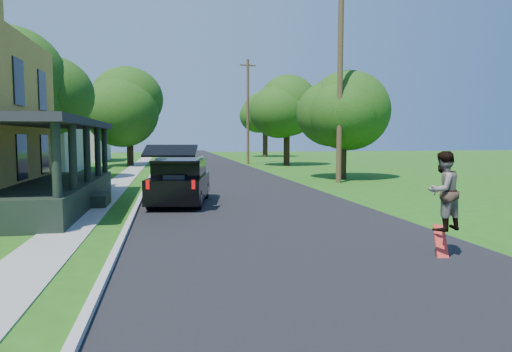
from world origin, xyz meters
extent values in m
plane|color=#245511|center=(0.00, 0.00, 0.00)|extent=(140.00, 140.00, 0.00)
cube|color=black|center=(0.00, 20.00, 0.00)|extent=(8.00, 120.00, 0.02)
cube|color=#A5A5A0|center=(-4.05, 20.00, 0.00)|extent=(0.15, 120.00, 0.12)
cube|color=#9A9992|center=(-5.60, 20.00, 0.00)|extent=(1.30, 120.00, 0.03)
cube|color=black|center=(-6.80, 6.00, 0.45)|extent=(2.40, 10.00, 0.90)
cube|color=black|center=(-6.80, 6.00, 3.00)|extent=(2.60, 10.30, 0.25)
cube|color=#BCB3A7|center=(-13.50, 24.00, 2.50)|extent=(8.00, 8.00, 5.00)
pyramid|color=black|center=(-13.50, 24.00, 7.20)|extent=(12.78, 12.78, 2.20)
cube|color=#BCB3A7|center=(-13.50, 40.00, 2.50)|extent=(8.00, 8.00, 5.00)
pyramid|color=black|center=(-13.50, 40.00, 7.20)|extent=(12.78, 12.78, 2.20)
cube|color=black|center=(-2.51, 5.93, 0.65)|extent=(2.55, 4.65, 0.85)
cube|color=black|center=(-2.49, 6.08, 1.33)|extent=(2.13, 2.97, 0.55)
cube|color=black|center=(-2.49, 6.08, 1.63)|extent=(2.18, 3.07, 0.08)
cube|color=black|center=(-2.86, 3.81, 2.05)|extent=(1.83, 1.18, 0.38)
cube|color=#36363B|center=(-2.73, 4.63, 0.95)|extent=(0.79, 0.71, 0.45)
cube|color=silver|center=(-3.22, 6.20, 1.72)|extent=(0.45, 2.40, 0.06)
cube|color=silver|center=(-1.76, 5.96, 1.72)|extent=(0.45, 2.40, 0.06)
cube|color=#990505|center=(-3.60, 3.90, 0.95)|extent=(0.13, 0.08, 0.30)
cube|color=#990505|center=(-2.14, 3.66, 0.95)|extent=(0.13, 0.08, 0.30)
cylinder|color=black|center=(-3.07, 7.50, 0.34)|extent=(0.35, 0.71, 0.68)
cylinder|color=black|center=(-1.48, 7.24, 0.34)|extent=(0.35, 0.71, 0.68)
cylinder|color=black|center=(-3.55, 4.63, 0.34)|extent=(0.35, 0.71, 0.68)
cylinder|color=black|center=(-1.95, 4.37, 0.34)|extent=(0.35, 0.71, 0.68)
imported|color=black|center=(2.50, -3.00, 1.40)|extent=(0.94, 0.84, 1.61)
cube|color=red|center=(2.63, -2.80, 0.25)|extent=(0.43, 0.60, 0.77)
cylinder|color=black|center=(-10.31, 16.10, 1.48)|extent=(0.60, 0.60, 2.96)
sphere|color=#35661B|center=(-10.31, 16.10, 4.80)|extent=(5.85, 5.85, 5.54)
sphere|color=#35661B|center=(-9.89, 15.82, 6.04)|extent=(5.07, 5.07, 4.80)
sphere|color=#35661B|center=(-10.84, 16.47, 5.42)|extent=(5.20, 5.20, 4.93)
cylinder|color=black|center=(-6.28, 30.91, 1.58)|extent=(0.70, 0.70, 3.17)
sphere|color=#35661B|center=(-6.28, 30.91, 5.11)|extent=(6.99, 6.99, 5.83)
sphere|color=#35661B|center=(-5.81, 30.70, 6.40)|extent=(6.06, 6.06, 5.05)
sphere|color=#35661B|center=(-6.88, 31.20, 5.76)|extent=(6.21, 6.21, 5.18)
cylinder|color=black|center=(7.33, 14.69, 1.32)|extent=(0.72, 0.72, 2.64)
sphere|color=#35661B|center=(7.33, 14.69, 4.14)|extent=(5.89, 5.89, 4.52)
sphere|color=#35661B|center=(7.58, 14.26, 5.15)|extent=(5.10, 5.10, 3.91)
sphere|color=#35661B|center=(7.02, 15.24, 4.65)|extent=(5.23, 5.23, 4.01)
cylinder|color=black|center=(7.49, 28.37, 1.67)|extent=(0.73, 0.73, 3.34)
sphere|color=#35661B|center=(7.49, 28.37, 4.98)|extent=(6.47, 6.47, 4.89)
sphere|color=#35661B|center=(7.97, 28.26, 6.06)|extent=(5.61, 5.61, 4.24)
sphere|color=#35661B|center=(6.87, 28.53, 5.52)|extent=(5.75, 5.75, 4.35)
cylinder|color=black|center=(9.54, 47.24, 1.72)|extent=(0.67, 0.67, 3.44)
sphere|color=#35661B|center=(9.54, 47.24, 5.24)|extent=(5.68, 5.68, 5.38)
sphere|color=#35661B|center=(10.02, 46.93, 6.44)|extent=(4.92, 4.92, 4.67)
sphere|color=#35661B|center=(8.95, 47.66, 5.84)|extent=(5.05, 5.05, 4.79)
cylinder|color=#4D3723|center=(6.28, 12.49, 5.78)|extent=(0.35, 0.35, 11.57)
cylinder|color=#4D3723|center=(4.50, 31.44, 4.91)|extent=(0.28, 0.28, 9.82)
cube|color=#4D3723|center=(4.50, 31.44, 9.24)|extent=(1.53, 0.31, 0.11)
camera|label=1|loc=(-2.92, -11.25, 2.47)|focal=32.00mm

